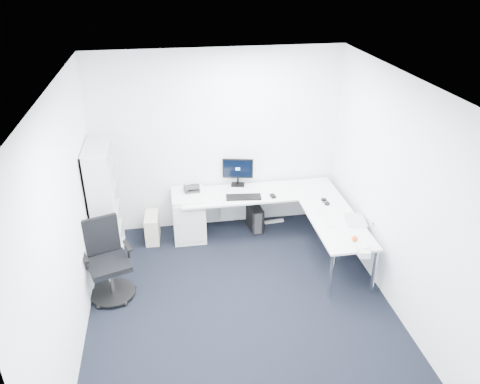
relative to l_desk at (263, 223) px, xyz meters
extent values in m
plane|color=black|center=(-0.55, -1.40, -0.34)|extent=(4.20, 4.20, 0.00)
plane|color=white|center=(-0.55, -1.40, 2.36)|extent=(4.20, 4.20, 0.00)
cube|color=white|center=(-0.55, 0.70, 1.01)|extent=(3.60, 0.02, 2.70)
cube|color=white|center=(-0.55, -3.50, 1.01)|extent=(3.60, 0.02, 2.70)
cube|color=white|center=(-2.35, -1.40, 1.01)|extent=(0.02, 4.20, 2.70)
cube|color=white|center=(1.25, -1.40, 1.01)|extent=(0.02, 4.20, 2.70)
cube|color=silver|center=(-1.05, 0.37, 0.02)|extent=(0.46, 0.58, 0.71)
cube|color=black|center=(-0.04, 0.41, -0.14)|extent=(0.22, 0.41, 0.39)
cube|color=beige|center=(-1.60, 0.35, -0.13)|extent=(0.21, 0.44, 0.41)
cube|color=silver|center=(0.29, 0.53, -0.32)|extent=(0.31, 0.08, 0.04)
cube|color=black|center=(-0.26, 0.18, 0.35)|extent=(0.52, 0.23, 0.02)
cube|color=black|center=(0.16, 0.13, 0.35)|extent=(0.08, 0.11, 0.03)
cube|color=silver|center=(0.73, -0.58, 0.34)|extent=(0.14, 0.46, 0.02)
sphere|color=#D44912|center=(0.89, -1.15, 0.37)|extent=(0.07, 0.07, 0.07)
cube|color=silver|center=(0.88, -1.41, 0.38)|extent=(0.16, 0.25, 0.08)
camera|label=1|loc=(-1.28, -5.67, 3.49)|focal=35.00mm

